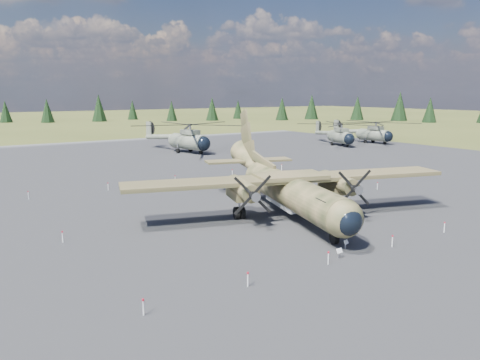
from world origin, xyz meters
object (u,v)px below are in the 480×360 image
helicopter_near (188,132)px  helicopter_far (374,128)px  transport_plane (285,184)px  helicopter_mid (340,130)px

helicopter_near → helicopter_far: bearing=-22.5°
transport_plane → helicopter_near: (12.54, 42.18, 0.98)m
transport_plane → helicopter_mid: 55.64m
helicopter_mid → helicopter_far: bearing=13.8°
helicopter_far → transport_plane: bearing=-148.8°
helicopter_near → helicopter_far: (39.57, -7.28, -0.43)m
helicopter_near → helicopter_mid: helicopter_near is taller
helicopter_near → helicopter_far: 40.23m
transport_plane → helicopter_far: bearing=50.7°
helicopter_mid → helicopter_near: bearing=-175.5°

